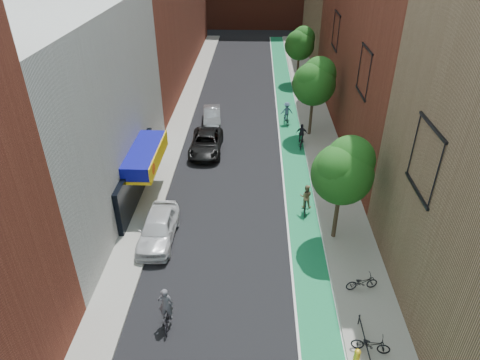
# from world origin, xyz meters

# --- Properties ---
(bike_lane) EXTENTS (2.00, 68.00, 0.01)m
(bike_lane) POSITION_xyz_m (4.00, 26.00, 0.01)
(bike_lane) COLOR #136A2D
(bike_lane) RESTS_ON ground
(sidewalk_left) EXTENTS (2.00, 68.00, 0.15)m
(sidewalk_left) POSITION_xyz_m (-6.00, 26.00, 0.07)
(sidewalk_left) COLOR gray
(sidewalk_left) RESTS_ON ground
(sidewalk_right) EXTENTS (3.00, 68.00, 0.15)m
(sidewalk_right) POSITION_xyz_m (6.50, 26.00, 0.07)
(sidewalk_right) COLOR gray
(sidewalk_right) RESTS_ON ground
(building_left_white) EXTENTS (8.00, 20.00, 12.00)m
(building_left_white) POSITION_xyz_m (-11.00, 14.00, 6.00)
(building_left_white) COLOR silver
(building_left_white) RESTS_ON ground
(tree_near) EXTENTS (3.40, 3.36, 6.42)m
(tree_near) POSITION_xyz_m (5.65, 10.02, 4.66)
(tree_near) COLOR #332619
(tree_near) RESTS_ON ground
(tree_mid) EXTENTS (3.55, 3.53, 6.74)m
(tree_mid) POSITION_xyz_m (5.65, 24.02, 4.89)
(tree_mid) COLOR #332619
(tree_mid) RESTS_ON ground
(tree_far) EXTENTS (3.30, 3.25, 6.21)m
(tree_far) POSITION_xyz_m (5.65, 38.02, 4.50)
(tree_far) COLOR #332619
(tree_far) RESTS_ON ground
(parked_car_white) EXTENTS (1.95, 4.83, 1.65)m
(parked_car_white) POSITION_xyz_m (-4.60, 9.48, 0.82)
(parked_car_white) COLOR silver
(parked_car_white) RESTS_ON ground
(parked_car_black) EXTENTS (2.50, 5.36, 1.48)m
(parked_car_black) POSITION_xyz_m (-3.00, 20.65, 0.74)
(parked_car_black) COLOR black
(parked_car_black) RESTS_ON ground
(parked_car_silver) EXTENTS (1.94, 4.46, 1.43)m
(parked_car_silver) POSITION_xyz_m (-3.05, 26.24, 0.71)
(parked_car_silver) COLOR gray
(parked_car_silver) RESTS_ON ground
(cyclist_lead) EXTENTS (0.72, 1.69, 2.17)m
(cyclist_lead) POSITION_xyz_m (-2.99, 3.39, 0.76)
(cyclist_lead) COLOR black
(cyclist_lead) RESTS_ON ground
(cyclist_lane_near) EXTENTS (0.86, 1.73, 1.97)m
(cyclist_lane_near) POSITION_xyz_m (4.17, 12.58, 0.83)
(cyclist_lane_near) COLOR black
(cyclist_lane_near) RESTS_ON ground
(cyclist_lane_mid) EXTENTS (0.99, 1.89, 1.95)m
(cyclist_lane_mid) POSITION_xyz_m (4.70, 21.85, 0.71)
(cyclist_lane_mid) COLOR black
(cyclist_lane_mid) RESTS_ON ground
(cyclist_lane_far) EXTENTS (1.20, 1.80, 2.04)m
(cyclist_lane_far) POSITION_xyz_m (3.73, 26.45, 0.90)
(cyclist_lane_far) COLOR black
(cyclist_lane_far) RESTS_ON ground
(parked_bike_near) EXTENTS (1.72, 0.88, 0.86)m
(parked_bike_near) POSITION_xyz_m (6.00, 2.19, 0.58)
(parked_bike_near) COLOR black
(parked_bike_near) RESTS_ON sidewalk_right
(parked_bike_far) EXTENTS (1.72, 0.87, 0.86)m
(parked_bike_far) POSITION_xyz_m (6.37, 5.84, 0.58)
(parked_bike_far) COLOR black
(parked_bike_far) RESTS_ON sidewalk_right
(fire_hydrant) EXTENTS (0.28, 0.28, 0.79)m
(fire_hydrant) POSITION_xyz_m (5.30, 1.60, 0.57)
(fire_hydrant) COLOR yellow
(fire_hydrant) RESTS_ON sidewalk_right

